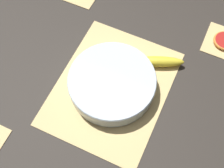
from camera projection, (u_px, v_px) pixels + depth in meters
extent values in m
plane|color=#2D2823|center=(112.00, 88.00, 1.09)|extent=(6.00, 6.00, 0.00)
cube|color=#D6B775|center=(112.00, 88.00, 1.09)|extent=(0.47, 0.37, 0.01)
cube|color=brown|center=(88.00, 134.00, 1.01)|extent=(0.01, 0.36, 0.00)
cube|color=brown|center=(95.00, 120.00, 1.03)|extent=(0.01, 0.36, 0.00)
cube|color=brown|center=(102.00, 106.00, 1.05)|extent=(0.01, 0.36, 0.00)
cube|color=brown|center=(109.00, 94.00, 1.07)|extent=(0.01, 0.36, 0.00)
cube|color=brown|center=(115.00, 81.00, 1.10)|extent=(0.01, 0.36, 0.00)
cube|color=brown|center=(121.00, 70.00, 1.12)|extent=(0.01, 0.36, 0.00)
cube|color=brown|center=(127.00, 58.00, 1.14)|extent=(0.01, 0.36, 0.00)
cube|color=brown|center=(133.00, 47.00, 1.16)|extent=(0.01, 0.36, 0.00)
cube|color=#D6B775|center=(224.00, 42.00, 1.17)|extent=(0.15, 0.15, 0.01)
cube|color=brown|center=(221.00, 51.00, 1.15)|extent=(0.00, 0.14, 0.00)
cube|color=brown|center=(223.00, 45.00, 1.17)|extent=(0.00, 0.14, 0.00)
cylinder|color=silver|center=(112.00, 83.00, 1.06)|extent=(0.29, 0.29, 0.06)
torus|color=silver|center=(112.00, 80.00, 1.03)|extent=(0.30, 0.30, 0.01)
cylinder|color=#F7EFC6|center=(133.00, 104.00, 1.00)|extent=(0.03, 0.03, 0.01)
cylinder|color=#F7EFC6|center=(79.00, 94.00, 1.01)|extent=(0.03, 0.03, 0.01)
cylinder|color=#F7EFC6|center=(105.00, 95.00, 1.01)|extent=(0.03, 0.03, 0.01)
cylinder|color=#F7EFC6|center=(135.00, 74.00, 1.04)|extent=(0.03, 0.03, 0.01)
cylinder|color=#F7EFC6|center=(141.00, 79.00, 1.06)|extent=(0.03, 0.03, 0.01)
cylinder|color=#F7EFC6|center=(113.00, 113.00, 1.00)|extent=(0.03, 0.03, 0.01)
cube|color=beige|center=(93.00, 102.00, 1.02)|extent=(0.03, 0.03, 0.03)
cube|color=beige|center=(128.00, 71.00, 1.10)|extent=(0.02, 0.02, 0.02)
cube|color=beige|center=(128.00, 113.00, 1.02)|extent=(0.03, 0.03, 0.03)
cube|color=beige|center=(148.00, 82.00, 1.04)|extent=(0.02, 0.02, 0.02)
cube|color=beige|center=(88.00, 71.00, 1.06)|extent=(0.02, 0.02, 0.02)
cube|color=beige|center=(123.00, 74.00, 1.07)|extent=(0.03, 0.03, 0.03)
cube|color=beige|center=(87.00, 89.00, 1.04)|extent=(0.02, 0.02, 0.02)
cube|color=beige|center=(145.00, 91.00, 1.03)|extent=(0.02, 0.02, 0.02)
cube|color=beige|center=(121.00, 65.00, 1.11)|extent=(0.03, 0.03, 0.03)
cube|color=beige|center=(109.00, 75.00, 1.09)|extent=(0.02, 0.02, 0.02)
cube|color=beige|center=(138.00, 77.00, 1.09)|extent=(0.03, 0.03, 0.03)
cube|color=beige|center=(79.00, 87.00, 1.07)|extent=(0.03, 0.03, 0.03)
cube|color=beige|center=(92.00, 62.00, 1.10)|extent=(0.03, 0.03, 0.03)
ellipsoid|color=#B2231E|center=(123.00, 81.00, 1.05)|extent=(0.02, 0.01, 0.01)
ellipsoid|color=#F9A338|center=(113.00, 85.00, 1.04)|extent=(0.03, 0.02, 0.01)
ellipsoid|color=#F9A338|center=(123.00, 63.00, 1.08)|extent=(0.03, 0.02, 0.01)
ellipsoid|color=#F9A338|center=(130.00, 90.00, 1.04)|extent=(0.03, 0.02, 0.01)
ellipsoid|color=yellow|center=(159.00, 61.00, 1.11)|extent=(0.10, 0.18, 0.04)
sphere|color=#473819|center=(135.00, 61.00, 1.11)|extent=(0.02, 0.02, 0.02)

